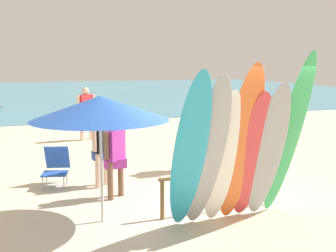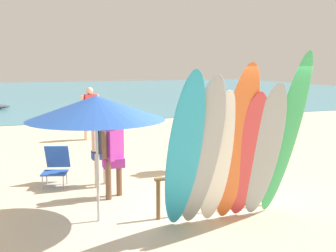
% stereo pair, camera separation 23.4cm
% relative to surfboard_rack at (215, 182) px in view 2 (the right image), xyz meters
% --- Properties ---
extents(ground, '(60.00, 60.00, 0.00)m').
position_rel_surfboard_rack_xyz_m(ground, '(0.00, 14.00, -0.53)').
color(ground, beige).
extents(ocean_water, '(60.00, 40.00, 0.02)m').
position_rel_surfboard_rack_xyz_m(ocean_water, '(0.00, 31.90, -0.52)').
color(ocean_water, teal).
rests_on(ocean_water, ground).
extents(surfboard_rack, '(2.17, 0.07, 0.71)m').
position_rel_surfboard_rack_xyz_m(surfboard_rack, '(0.00, 0.00, 0.00)').
color(surfboard_rack, brown).
rests_on(surfboard_rack, ground).
extents(surfboard_teal_0, '(0.60, 1.17, 2.49)m').
position_rel_surfboard_rack_xyz_m(surfboard_teal_0, '(-0.90, -0.80, 0.72)').
color(surfboard_teal_0, '#289EC6').
rests_on(surfboard_teal_0, ground).
extents(surfboard_grey_1, '(0.58, 1.02, 2.42)m').
position_rel_surfboard_rack_xyz_m(surfboard_grey_1, '(-0.59, -0.75, 0.68)').
color(surfboard_grey_1, '#999EA3').
rests_on(surfboard_grey_1, ground).
extents(surfboard_white_2, '(0.54, 0.79, 2.18)m').
position_rel_surfboard_rack_xyz_m(surfboard_white_2, '(-0.27, -0.63, 0.56)').
color(surfboard_white_2, white).
rests_on(surfboard_white_2, ground).
extents(surfboard_orange_3, '(0.58, 0.93, 2.57)m').
position_rel_surfboard_rack_xyz_m(surfboard_orange_3, '(0.01, -0.69, 0.76)').
color(surfboard_orange_3, orange).
rests_on(surfboard_orange_3, ground).
extents(surfboard_red_4, '(0.62, 0.91, 2.15)m').
position_rel_surfboard_rack_xyz_m(surfboard_red_4, '(0.25, -0.63, 0.55)').
color(surfboard_red_4, '#D13D42').
rests_on(surfboard_red_4, ground).
extents(surfboard_grey_5, '(0.62, 0.97, 2.29)m').
position_rel_surfboard_rack_xyz_m(surfboard_grey_5, '(0.51, -0.69, 0.62)').
color(surfboard_grey_5, '#999EA3').
rests_on(surfboard_grey_5, ground).
extents(surfboard_green_6, '(0.57, 1.03, 2.74)m').
position_rel_surfboard_rack_xyz_m(surfboard_green_6, '(0.90, -0.68, 0.84)').
color(surfboard_green_6, '#38B266').
rests_on(surfboard_green_6, ground).
extents(beachgoer_midbeach, '(0.43, 0.41, 1.47)m').
position_rel_surfboard_rack_xyz_m(beachgoer_midbeach, '(-1.52, 2.24, 0.32)').
color(beachgoer_midbeach, beige).
rests_on(beachgoer_midbeach, ground).
extents(beachgoer_by_water, '(0.63, 0.37, 1.75)m').
position_rel_surfboard_rack_xyz_m(beachgoer_by_water, '(-0.83, 7.72, 0.48)').
color(beachgoer_by_water, beige).
rests_on(beachgoer_by_water, ground).
extents(beachgoer_strolling, '(0.48, 0.38, 1.52)m').
position_rel_surfboard_rack_xyz_m(beachgoer_strolling, '(-1.45, 1.38, 0.35)').
color(beachgoer_strolling, brown).
rests_on(beachgoer_strolling, ground).
extents(beachgoer_photographing, '(0.41, 0.56, 1.58)m').
position_rel_surfboard_rack_xyz_m(beachgoer_photographing, '(0.71, 2.72, 0.38)').
color(beachgoer_photographing, brown).
rests_on(beachgoer_photographing, ground).
extents(beach_chair_red, '(0.68, 0.80, 0.82)m').
position_rel_surfboard_rack_xyz_m(beach_chair_red, '(-2.40, 2.65, -0.10)').
color(beach_chair_red, '#B7B7BC').
rests_on(beach_chair_red, ground).
extents(beach_umbrella, '(2.18, 2.18, 2.04)m').
position_rel_surfboard_rack_xyz_m(beach_umbrella, '(-1.96, 0.26, 1.32)').
color(beach_umbrella, silver).
rests_on(beach_umbrella, ground).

